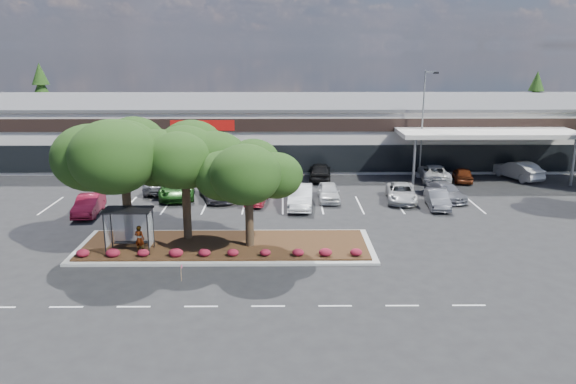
{
  "coord_description": "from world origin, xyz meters",
  "views": [
    {
      "loc": [
        1.51,
        -28.47,
        12.03
      ],
      "look_at": [
        1.85,
        7.57,
        2.6
      ],
      "focal_mm": 35.0,
      "sensor_mm": 36.0,
      "label": 1
    }
  ],
  "objects_px": {
    "light_pole": "(423,131)",
    "car_1": "(177,187)",
    "car_0": "(89,205)",
    "survey_stake": "(181,271)"
  },
  "relations": [
    {
      "from": "light_pole",
      "to": "survey_stake",
      "type": "distance_m",
      "value": 30.33
    },
    {
      "from": "car_1",
      "to": "car_0",
      "type": "bearing_deg",
      "value": -147.3
    },
    {
      "from": "light_pole",
      "to": "survey_stake",
      "type": "height_order",
      "value": "light_pole"
    },
    {
      "from": "car_0",
      "to": "car_1",
      "type": "bearing_deg",
      "value": 36.77
    },
    {
      "from": "car_0",
      "to": "car_1",
      "type": "relative_size",
      "value": 0.74
    },
    {
      "from": "car_0",
      "to": "car_1",
      "type": "height_order",
      "value": "car_1"
    },
    {
      "from": "survey_stake",
      "to": "car_0",
      "type": "height_order",
      "value": "car_0"
    },
    {
      "from": "car_0",
      "to": "car_1",
      "type": "distance_m",
      "value": 7.39
    },
    {
      "from": "light_pole",
      "to": "car_1",
      "type": "height_order",
      "value": "light_pole"
    },
    {
      "from": "light_pole",
      "to": "car_1",
      "type": "bearing_deg",
      "value": -162.26
    }
  ]
}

